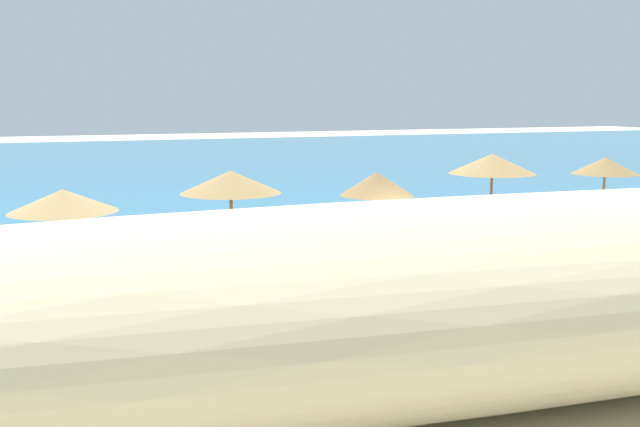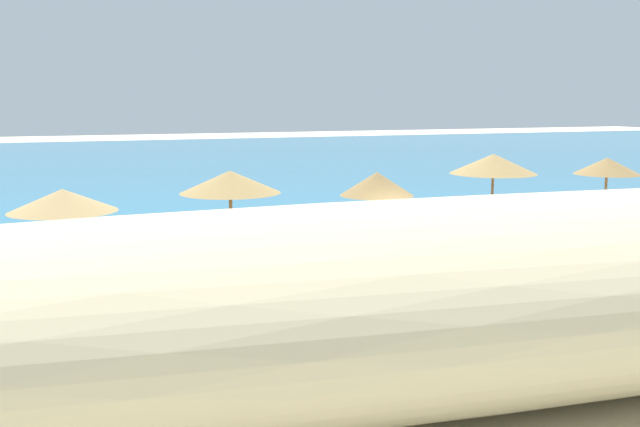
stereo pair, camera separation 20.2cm
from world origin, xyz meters
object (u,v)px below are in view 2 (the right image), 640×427
Objects in this scene: beach_umbrella_6 at (607,166)px; lounge_chair_1 at (639,234)px; beach_umbrella_5 at (493,164)px; beach_umbrella_3 at (230,182)px; beach_umbrella_4 at (377,184)px; beach_umbrella_2 at (63,201)px.

beach_umbrella_6 is 2.05× the size of lounge_chair_1.
beach_umbrella_6 is (3.97, -0.49, -0.16)m from beach_umbrella_5.
lounge_chair_1 is (4.25, -1.73, -2.19)m from beach_umbrella_5.
beach_umbrella_5 reaches higher than beach_umbrella_6.
beach_umbrella_3 reaches higher than beach_umbrella_4.
beach_umbrella_4 reaches higher than beach_umbrella_2.
beach_umbrella_3 reaches higher than beach_umbrella_2.
beach_umbrella_5 reaches higher than beach_umbrella_3.
beach_umbrella_4 is at bearing 86.74° from lounge_chair_1.
beach_umbrella_3 is 12.90m from lounge_chair_1.
beach_umbrella_4 is at bearing 5.06° from beach_umbrella_3.
beach_umbrella_6 is (16.59, 0.02, 0.29)m from beach_umbrella_2.
beach_umbrella_6 is at bearing 0.08° from beach_umbrella_2.
beach_umbrella_6 is at bearing 20.06° from lounge_chair_1.
beach_umbrella_5 reaches higher than beach_umbrella_4.
beach_umbrella_6 is 2.39m from lounge_chair_1.
beach_umbrella_6 is at bearing -2.53° from beach_umbrella_4.
beach_umbrella_2 is at bearing -177.69° from beach_umbrella_5.
beach_umbrella_6 is at bearing -6.98° from beach_umbrella_5.
beach_umbrella_3 is 8.46m from beach_umbrella_5.
beach_umbrella_6 reaches higher than lounge_chair_1.
beach_umbrella_5 is at bearing 1.90° from beach_umbrella_4.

